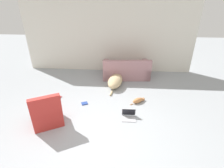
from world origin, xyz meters
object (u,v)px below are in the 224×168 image
object	(u,v)px
book_red	(58,97)
dog	(116,80)
book_blue	(85,103)
couch	(126,70)
cat	(138,100)
side_chair	(47,114)
laptop_open	(129,115)

from	to	relation	value
book_red	dog	bearing A→B (deg)	29.59
book_blue	book_red	distance (m)	0.93
couch	book_red	world-z (taller)	couch
cat	book_red	size ratio (longest dim) A/B	1.94
book_blue	dog	bearing A→B (deg)	56.39
couch	book_blue	bearing A→B (deg)	53.60
cat	book_red	distance (m)	2.42
couch	book_red	bearing A→B (deg)	33.61
dog	couch	bearing A→B (deg)	-19.57
couch	side_chair	distance (m)	3.36
book_red	side_chair	bearing A→B (deg)	-79.80
couch	dog	world-z (taller)	couch
cat	side_chair	xyz separation A→B (m)	(-2.21, -1.10, 0.22)
dog	side_chair	distance (m)	2.64
dog	book_red	xyz separation A→B (m)	(-1.71, -0.97, -0.16)
couch	laptop_open	xyz separation A→B (m)	(0.07, -2.41, -0.18)
dog	laptop_open	distance (m)	1.82
cat	book_blue	xyz separation A→B (m)	(-1.54, -0.18, -0.06)
book_blue	couch	bearing A→B (deg)	57.96
dog	laptop_open	world-z (taller)	dog
cat	laptop_open	size ratio (longest dim) A/B	1.28
side_chair	laptop_open	bearing A→B (deg)	163.15
laptop_open	book_red	bearing A→B (deg)	158.61
book_blue	cat	bearing A→B (deg)	6.65
couch	book_red	xyz separation A→B (m)	(-2.07, -1.61, -0.25)
cat	side_chair	world-z (taller)	side_chair
couch	cat	bearing A→B (deg)	97.44
cat	book_blue	world-z (taller)	cat
couch	cat	size ratio (longest dim) A/B	3.89
cat	side_chair	size ratio (longest dim) A/B	0.52
laptop_open	side_chair	bearing A→B (deg)	-169.31
cat	laptop_open	distance (m)	0.76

